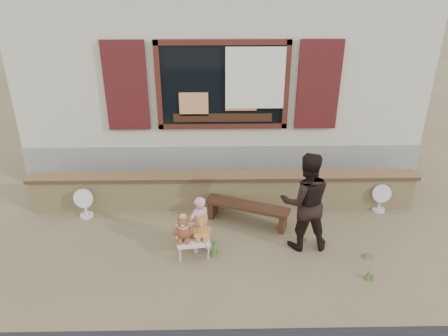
{
  "coord_description": "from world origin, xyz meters",
  "views": [
    {
      "loc": [
        -0.13,
        -6.04,
        4.29
      ],
      "look_at": [
        0.0,
        0.6,
        1.0
      ],
      "focal_mm": 35.0,
      "sensor_mm": 36.0,
      "label": 1
    }
  ],
  "objects_px": {
    "folding_chair": "(193,239)",
    "adult": "(305,202)",
    "child": "(199,225)",
    "bench": "(247,210)",
    "teddy_bear_left": "(183,227)",
    "teddy_bear_right": "(202,226)"
  },
  "relations": [
    {
      "from": "child",
      "to": "teddy_bear_left",
      "type": "bearing_deg",
      "value": -8.79
    },
    {
      "from": "bench",
      "to": "folding_chair",
      "type": "distance_m",
      "value": 1.26
    },
    {
      "from": "bench",
      "to": "teddy_bear_right",
      "type": "xyz_separation_m",
      "value": [
        -0.77,
        -0.86,
        0.24
      ]
    },
    {
      "from": "teddy_bear_right",
      "to": "bench",
      "type": "bearing_deg",
      "value": 40.79
    },
    {
      "from": "folding_chair",
      "to": "adult",
      "type": "distance_m",
      "value": 1.84
    },
    {
      "from": "bench",
      "to": "teddy_bear_right",
      "type": "bearing_deg",
      "value": -110.17
    },
    {
      "from": "child",
      "to": "teddy_bear_right",
      "type": "bearing_deg",
      "value": 85.18
    },
    {
      "from": "folding_chair",
      "to": "adult",
      "type": "xyz_separation_m",
      "value": [
        1.75,
        0.21,
        0.54
      ]
    },
    {
      "from": "bench",
      "to": "teddy_bear_left",
      "type": "height_order",
      "value": "teddy_bear_left"
    },
    {
      "from": "folding_chair",
      "to": "child",
      "type": "height_order",
      "value": "child"
    },
    {
      "from": "folding_chair",
      "to": "adult",
      "type": "relative_size",
      "value": 0.34
    },
    {
      "from": "bench",
      "to": "child",
      "type": "height_order",
      "value": "child"
    },
    {
      "from": "folding_chair",
      "to": "teddy_bear_right",
      "type": "distance_m",
      "value": 0.27
    },
    {
      "from": "bench",
      "to": "folding_chair",
      "type": "xyz_separation_m",
      "value": [
        -0.9,
        -0.88,
        0.01
      ]
    },
    {
      "from": "teddy_bear_left",
      "to": "child",
      "type": "height_order",
      "value": "child"
    },
    {
      "from": "bench",
      "to": "teddy_bear_left",
      "type": "distance_m",
      "value": 1.4
    },
    {
      "from": "teddy_bear_right",
      "to": "child",
      "type": "xyz_separation_m",
      "value": [
        -0.04,
        0.07,
        -0.03
      ]
    },
    {
      "from": "bench",
      "to": "child",
      "type": "bearing_deg",
      "value": -113.85
    },
    {
      "from": "teddy_bear_right",
      "to": "adult",
      "type": "bearing_deg",
      "value": -0.51
    },
    {
      "from": "child",
      "to": "adult",
      "type": "xyz_separation_m",
      "value": [
        1.65,
        0.13,
        0.33
      ]
    },
    {
      "from": "child",
      "to": "adult",
      "type": "height_order",
      "value": "adult"
    },
    {
      "from": "bench",
      "to": "child",
      "type": "distance_m",
      "value": 1.15
    }
  ]
}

